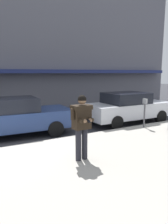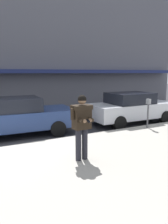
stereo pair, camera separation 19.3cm
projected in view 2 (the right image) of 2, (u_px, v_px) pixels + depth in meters
ground_plane at (7, 148)px, 7.40m from camera, size 80.00×80.00×0.00m
sidewalk at (68, 173)px, 5.38m from camera, size 32.00×5.30×0.14m
curb_paint_line at (35, 143)px, 7.91m from camera, size 28.00×0.12×0.01m
parked_sedan_mid at (17, 116)px, 8.77m from camera, size 4.60×2.13×1.54m
parked_sedan_far at (132, 108)px, 10.94m from camera, size 4.53×1.99×1.54m
man_texting_on_phone at (82, 120)px, 5.86m from camera, size 0.65×0.59×1.81m
parking_meter at (148, 109)px, 9.41m from camera, size 0.12×0.18×1.27m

